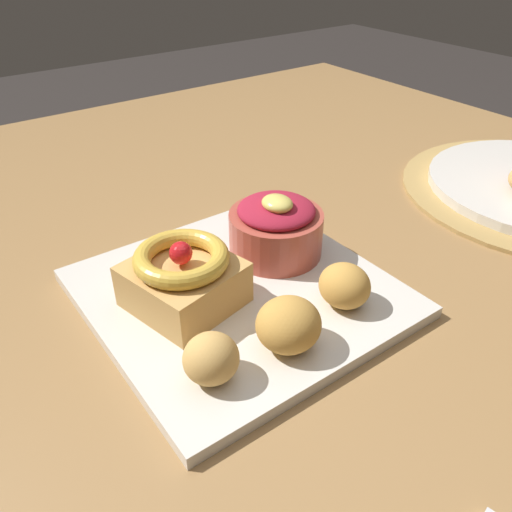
% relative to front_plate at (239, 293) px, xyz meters
% --- Properties ---
extents(dining_table, '(1.32, 0.94, 0.73)m').
position_rel_front_plate_xyz_m(dining_table, '(0.03, 0.21, -0.10)').
color(dining_table, olive).
rests_on(dining_table, ground_plane).
extents(front_plate, '(0.26, 0.26, 0.01)m').
position_rel_front_plate_xyz_m(front_plate, '(0.00, 0.00, 0.00)').
color(front_plate, silver).
rests_on(front_plate, dining_table).
extents(cake_slice, '(0.10, 0.10, 0.06)m').
position_rel_front_plate_xyz_m(cake_slice, '(-0.01, -0.05, 0.03)').
color(cake_slice, tan).
rests_on(cake_slice, front_plate).
extents(berry_ramekin, '(0.09, 0.09, 0.07)m').
position_rel_front_plate_xyz_m(berry_ramekin, '(-0.03, 0.07, 0.04)').
color(berry_ramekin, '#B24C3D').
rests_on(berry_ramekin, front_plate).
extents(fritter_front, '(0.04, 0.04, 0.04)m').
position_rel_front_plate_xyz_m(fritter_front, '(0.08, -0.08, 0.03)').
color(fritter_front, tan).
rests_on(fritter_front, front_plate).
extents(fritter_middle, '(0.05, 0.05, 0.04)m').
position_rel_front_plate_xyz_m(fritter_middle, '(0.09, -0.01, 0.03)').
color(fritter_middle, gold).
rests_on(fritter_middle, front_plate).
extents(fritter_back, '(0.05, 0.04, 0.04)m').
position_rel_front_plate_xyz_m(fritter_back, '(0.07, 0.06, 0.03)').
color(fritter_back, gold).
rests_on(fritter_back, front_plate).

